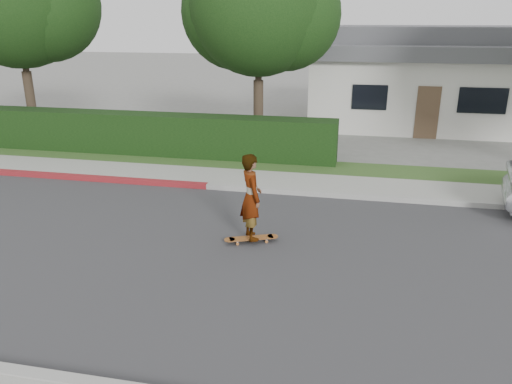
% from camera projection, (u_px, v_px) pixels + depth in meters
% --- Properties ---
extents(ground, '(120.00, 120.00, 0.00)m').
position_uv_depth(ground, '(107.00, 246.00, 10.72)').
color(ground, slate).
rests_on(ground, ground).
extents(road, '(60.00, 8.00, 0.01)m').
position_uv_depth(road, '(107.00, 246.00, 10.72)').
color(road, '#2D2D30').
rests_on(road, ground).
extents(curb_far, '(60.00, 0.20, 0.15)m').
position_uv_depth(curb_far, '(174.00, 184.00, 14.48)').
color(curb_far, '#9E9E99').
rests_on(curb_far, ground).
extents(curb_red_section, '(12.00, 0.21, 0.15)m').
position_uv_depth(curb_red_section, '(22.00, 174.00, 15.44)').
color(curb_red_section, maroon).
rests_on(curb_red_section, ground).
extents(sidewalk_far, '(60.00, 1.60, 0.12)m').
position_uv_depth(sidewalk_far, '(185.00, 175.00, 15.32)').
color(sidewalk_far, gray).
rests_on(sidewalk_far, ground).
extents(planting_strip, '(60.00, 1.60, 0.10)m').
position_uv_depth(planting_strip, '(201.00, 162.00, 16.80)').
color(planting_strip, '#2D4C1E').
rests_on(planting_strip, ground).
extents(hedge, '(15.00, 1.00, 1.50)m').
position_uv_depth(hedge, '(124.00, 134.00, 17.70)').
color(hedge, black).
rests_on(hedge, ground).
extents(tree_left, '(5.99, 5.21, 8.00)m').
position_uv_depth(tree_left, '(19.00, 0.00, 18.46)').
color(tree_left, '#33261C').
rests_on(tree_left, ground).
extents(tree_center, '(5.66, 4.84, 7.44)m').
position_uv_depth(tree_center, '(259.00, 10.00, 17.31)').
color(tree_center, '#33261C').
rests_on(tree_center, ground).
extents(house, '(10.60, 8.60, 4.30)m').
position_uv_depth(house, '(424.00, 76.00, 23.28)').
color(house, beige).
rests_on(house, ground).
extents(skateboard, '(1.19, 0.66, 0.11)m').
position_uv_depth(skateboard, '(251.00, 238.00, 10.84)').
color(skateboard, '#B06730').
rests_on(skateboard, ground).
extents(skateboarder, '(0.73, 0.82, 1.88)m').
position_uv_depth(skateboarder, '(251.00, 197.00, 10.52)').
color(skateboarder, white).
rests_on(skateboarder, skateboard).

